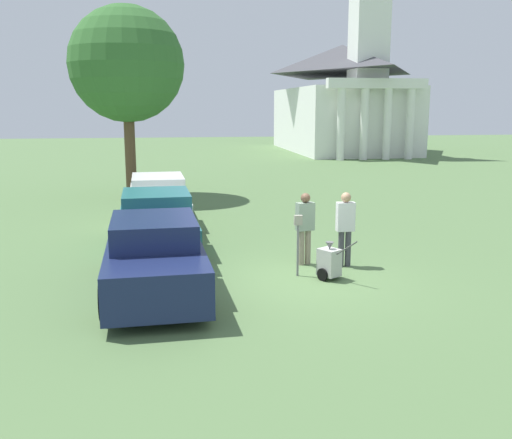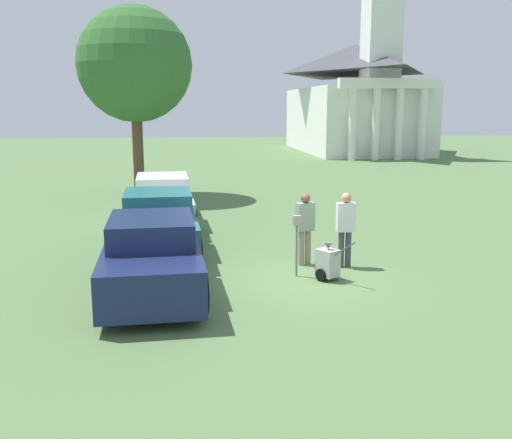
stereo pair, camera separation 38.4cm
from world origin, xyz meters
TOP-DOWN VIEW (x-y plane):
  - ground_plane at (0.00, 0.00)m, footprint 120.00×120.00m
  - parked_car_navy at (-3.06, -0.19)m, footprint 2.18×5.13m
  - parked_car_teal at (-3.06, 3.05)m, footprint 2.18×4.82m
  - parked_car_white at (-3.06, 6.53)m, footprint 2.09×5.31m
  - parking_meter at (0.08, 0.35)m, footprint 0.18×0.09m
  - person_worker at (0.47, 1.25)m, footprint 0.46×0.30m
  - person_supervisor at (1.37, 0.95)m, footprint 0.42×0.23m
  - equipment_cart at (0.72, -0.00)m, footprint 0.69×0.94m
  - church at (12.02, 35.36)m, footprint 8.72×16.86m
  - shade_tree at (-4.23, 12.47)m, footprint 4.63×4.63m

SIDE VIEW (x-z plane):
  - ground_plane at x=0.00m, z-range 0.00..0.00m
  - equipment_cart at x=0.72m, z-range -0.11..0.89m
  - parked_car_teal at x=-3.06m, z-range -0.07..1.54m
  - parked_car_navy at x=-3.06m, z-range -0.05..1.52m
  - parked_car_white at x=-3.06m, z-range -0.05..1.56m
  - parking_meter at x=0.08m, z-range 0.27..1.66m
  - person_worker at x=0.47m, z-range 0.12..1.87m
  - person_supervisor at x=1.37m, z-range 0.13..1.91m
  - church at x=12.02m, z-range -5.54..15.47m
  - shade_tree at x=-4.23m, z-range 1.53..9.27m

